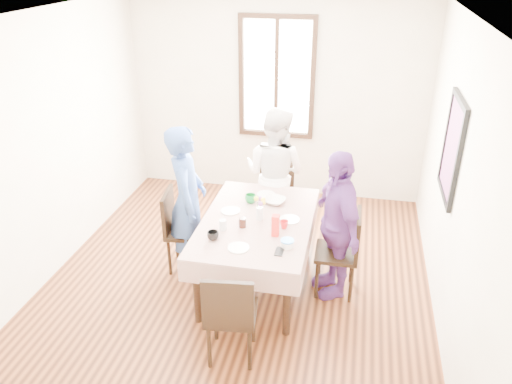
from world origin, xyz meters
TOP-DOWN VIEW (x-y plane):
  - ground at (0.00, 0.00)m, footprint 4.50×4.50m
  - back_wall at (0.00, 2.25)m, footprint 4.00×0.00m
  - right_wall at (2.00, 0.00)m, footprint 0.00×4.50m
  - window_frame at (0.00, 2.23)m, footprint 1.02×0.06m
  - window_pane at (0.00, 2.24)m, footprint 0.90×0.02m
  - art_poster at (1.98, 0.30)m, footprint 0.04×0.76m
  - dining_table at (0.20, -0.02)m, footprint 0.97×1.54m
  - tablecloth at (0.20, -0.02)m, footprint 1.09×1.66m
  - chair_left at (-0.60, 0.12)m, footprint 0.47×0.47m
  - chair_right at (1.01, 0.03)m, footprint 0.43×0.43m
  - chair_far at (0.20, 1.04)m, footprint 0.44×0.44m
  - chair_near at (0.20, -1.08)m, footprint 0.47×0.47m
  - person_left at (-0.58, 0.12)m, footprint 0.53×0.68m
  - person_far at (0.20, 1.02)m, footprint 0.93×0.82m
  - person_right at (0.99, 0.03)m, footprint 0.73×0.98m
  - mug_black at (-0.12, -0.47)m, footprint 0.12×0.12m
  - mug_flag at (0.49, -0.12)m, footprint 0.11×0.11m
  - mug_green at (0.06, 0.34)m, footprint 0.14×0.14m
  - serving_bowl at (0.32, 0.37)m, footprint 0.27×0.27m
  - juice_carton at (0.43, -0.27)m, footprint 0.07×0.07m
  - butter_tub at (0.57, -0.45)m, footprint 0.12×0.12m
  - jam_jar at (0.09, -0.18)m, footprint 0.07×0.07m
  - drinking_glass at (-0.08, -0.27)m, footprint 0.07×0.07m
  - smartphone at (0.52, -0.55)m, footprint 0.07×0.15m
  - flower_vase at (0.23, 0.00)m, footprint 0.07×0.07m
  - plate_left at (-0.10, 0.10)m, footprint 0.20×0.20m
  - plate_right at (0.52, 0.05)m, footprint 0.20×0.20m
  - plate_far at (0.19, 0.55)m, footprint 0.20×0.20m
  - plate_near at (0.15, -0.57)m, footprint 0.20×0.20m
  - butter_lid at (0.57, -0.45)m, footprint 0.12×0.12m
  - flower_bunch at (0.23, 0.00)m, footprint 0.09×0.09m

SIDE VIEW (x-z plane):
  - ground at x=0.00m, z-range 0.00..0.00m
  - dining_table at x=0.20m, z-range 0.00..0.75m
  - chair_left at x=-0.60m, z-range 0.00..0.91m
  - chair_right at x=1.01m, z-range 0.00..0.91m
  - chair_far at x=0.20m, z-range 0.00..0.91m
  - chair_near at x=0.20m, z-range 0.00..0.91m
  - tablecloth at x=0.20m, z-range 0.75..0.76m
  - smartphone at x=0.52m, z-range 0.76..0.77m
  - plate_left at x=-0.10m, z-range 0.76..0.77m
  - plate_right at x=0.52m, z-range 0.76..0.77m
  - plate_far at x=0.19m, z-range 0.76..0.77m
  - plate_near at x=0.15m, z-range 0.76..0.77m
  - person_right at x=0.99m, z-range 0.00..1.55m
  - serving_bowl at x=0.32m, z-range 0.76..0.82m
  - butter_tub at x=0.57m, z-range 0.76..0.82m
  - mug_flag at x=0.49m, z-range 0.76..0.84m
  - person_far at x=0.20m, z-range 0.00..1.61m
  - mug_black at x=-0.12m, z-range 0.76..0.85m
  - mug_green at x=0.06m, z-range 0.76..0.86m
  - jam_jar at x=0.09m, z-range 0.76..0.86m
  - drinking_glass at x=-0.08m, z-range 0.76..0.86m
  - person_left at x=-0.58m, z-range 0.00..1.65m
  - butter_lid at x=0.57m, z-range 0.82..0.83m
  - flower_vase at x=0.23m, z-range 0.76..0.89m
  - juice_carton at x=0.43m, z-range 0.76..0.98m
  - flower_bunch at x=0.23m, z-range 0.89..0.99m
  - back_wall at x=0.00m, z-range -0.65..3.35m
  - right_wall at x=2.00m, z-range -0.90..3.60m
  - art_poster at x=1.98m, z-range 1.07..2.03m
  - window_frame at x=0.00m, z-range 0.84..2.46m
  - window_pane at x=0.00m, z-range 0.90..2.40m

